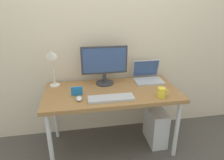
{
  "coord_description": "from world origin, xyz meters",
  "views": [
    {
      "loc": [
        -0.33,
        -1.88,
        1.6
      ],
      "look_at": [
        0.0,
        0.0,
        0.82
      ],
      "focal_mm": 32.42,
      "sensor_mm": 36.0,
      "label": 1
    }
  ],
  "objects_px": {
    "desk": "(112,96)",
    "desk_lamp": "(52,60)",
    "photo_frame": "(77,91)",
    "computer_tower": "(156,126)",
    "keyboard": "(111,98)",
    "mouse": "(79,99)",
    "monitor": "(104,63)",
    "coffee_mug": "(162,93)",
    "laptop": "(147,76)"
  },
  "relations": [
    {
      "from": "desk",
      "to": "desk_lamp",
      "type": "relative_size",
      "value": 3.21
    },
    {
      "from": "photo_frame",
      "to": "computer_tower",
      "type": "distance_m",
      "value": 1.03
    },
    {
      "from": "keyboard",
      "to": "photo_frame",
      "type": "height_order",
      "value": "photo_frame"
    },
    {
      "from": "mouse",
      "to": "computer_tower",
      "type": "relative_size",
      "value": 0.21
    },
    {
      "from": "photo_frame",
      "to": "monitor",
      "type": "bearing_deg",
      "value": 38.58
    },
    {
      "from": "coffee_mug",
      "to": "computer_tower",
      "type": "bearing_deg",
      "value": 72.74
    },
    {
      "from": "desk_lamp",
      "to": "mouse",
      "type": "relative_size",
      "value": 4.82
    },
    {
      "from": "mouse",
      "to": "computer_tower",
      "type": "bearing_deg",
      "value": 9.82
    },
    {
      "from": "desk",
      "to": "monitor",
      "type": "relative_size",
      "value": 2.77
    },
    {
      "from": "laptop",
      "to": "keyboard",
      "type": "height_order",
      "value": "laptop"
    },
    {
      "from": "laptop",
      "to": "desk_lamp",
      "type": "bearing_deg",
      "value": -179.17
    },
    {
      "from": "keyboard",
      "to": "mouse",
      "type": "xyz_separation_m",
      "value": [
        -0.3,
        0.03,
        0.01
      ]
    },
    {
      "from": "laptop",
      "to": "photo_frame",
      "type": "distance_m",
      "value": 0.86
    },
    {
      "from": "monitor",
      "to": "photo_frame",
      "type": "height_order",
      "value": "monitor"
    },
    {
      "from": "coffee_mug",
      "to": "photo_frame",
      "type": "xyz_separation_m",
      "value": [
        -0.81,
        0.18,
        -0.0
      ]
    },
    {
      "from": "keyboard",
      "to": "mouse",
      "type": "relative_size",
      "value": 4.89
    },
    {
      "from": "mouse",
      "to": "photo_frame",
      "type": "height_order",
      "value": "photo_frame"
    },
    {
      "from": "monitor",
      "to": "photo_frame",
      "type": "xyz_separation_m",
      "value": [
        -0.31,
        -0.25,
        -0.19
      ]
    },
    {
      "from": "desk_lamp",
      "to": "mouse",
      "type": "bearing_deg",
      "value": -54.47
    },
    {
      "from": "keyboard",
      "to": "coffee_mug",
      "type": "bearing_deg",
      "value": -4.19
    },
    {
      "from": "desk",
      "to": "keyboard",
      "type": "bearing_deg",
      "value": -102.49
    },
    {
      "from": "laptop",
      "to": "mouse",
      "type": "height_order",
      "value": "laptop"
    },
    {
      "from": "monitor",
      "to": "laptop",
      "type": "xyz_separation_m",
      "value": [
        0.51,
        0.02,
        -0.18
      ]
    },
    {
      "from": "mouse",
      "to": "computer_tower",
      "type": "xyz_separation_m",
      "value": [
        0.86,
        0.15,
        -0.51
      ]
    },
    {
      "from": "computer_tower",
      "to": "desk_lamp",
      "type": "bearing_deg",
      "value": 169.43
    },
    {
      "from": "desk_lamp",
      "to": "keyboard",
      "type": "distance_m",
      "value": 0.74
    },
    {
      "from": "desk_lamp",
      "to": "coffee_mug",
      "type": "xyz_separation_m",
      "value": [
        1.05,
        -0.43,
        -0.26
      ]
    },
    {
      "from": "monitor",
      "to": "keyboard",
      "type": "distance_m",
      "value": 0.45
    },
    {
      "from": "desk_lamp",
      "to": "photo_frame",
      "type": "bearing_deg",
      "value": -46.42
    },
    {
      "from": "keyboard",
      "to": "photo_frame",
      "type": "bearing_deg",
      "value": 155.88
    },
    {
      "from": "desk",
      "to": "laptop",
      "type": "relative_size",
      "value": 4.36
    },
    {
      "from": "coffee_mug",
      "to": "monitor",
      "type": "bearing_deg",
      "value": 139.44
    },
    {
      "from": "desk_lamp",
      "to": "mouse",
      "type": "height_order",
      "value": "desk_lamp"
    },
    {
      "from": "computer_tower",
      "to": "mouse",
      "type": "bearing_deg",
      "value": -170.18
    },
    {
      "from": "desk_lamp",
      "to": "keyboard",
      "type": "height_order",
      "value": "desk_lamp"
    },
    {
      "from": "keyboard",
      "to": "laptop",
      "type": "bearing_deg",
      "value": 39.13
    },
    {
      "from": "desk",
      "to": "keyboard",
      "type": "xyz_separation_m",
      "value": [
        -0.04,
        -0.19,
        0.07
      ]
    },
    {
      "from": "coffee_mug",
      "to": "desk_lamp",
      "type": "bearing_deg",
      "value": 157.79
    },
    {
      "from": "desk",
      "to": "computer_tower",
      "type": "height_order",
      "value": "desk"
    },
    {
      "from": "laptop",
      "to": "computer_tower",
      "type": "relative_size",
      "value": 0.76
    },
    {
      "from": "keyboard",
      "to": "mouse",
      "type": "height_order",
      "value": "mouse"
    },
    {
      "from": "desk_lamp",
      "to": "mouse",
      "type": "xyz_separation_m",
      "value": [
        0.25,
        -0.36,
        -0.29
      ]
    },
    {
      "from": "monitor",
      "to": "mouse",
      "type": "distance_m",
      "value": 0.51
    },
    {
      "from": "monitor",
      "to": "mouse",
      "type": "bearing_deg",
      "value": -129.45
    },
    {
      "from": "desk",
      "to": "monitor",
      "type": "bearing_deg",
      "value": 103.95
    },
    {
      "from": "laptop",
      "to": "coffee_mug",
      "type": "bearing_deg",
      "value": -91.05
    },
    {
      "from": "desk",
      "to": "mouse",
      "type": "bearing_deg",
      "value": -155.39
    },
    {
      "from": "desk",
      "to": "coffee_mug",
      "type": "relative_size",
      "value": 12.29
    },
    {
      "from": "monitor",
      "to": "laptop",
      "type": "relative_size",
      "value": 1.57
    },
    {
      "from": "mouse",
      "to": "photo_frame",
      "type": "bearing_deg",
      "value": 99.5
    }
  ]
}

